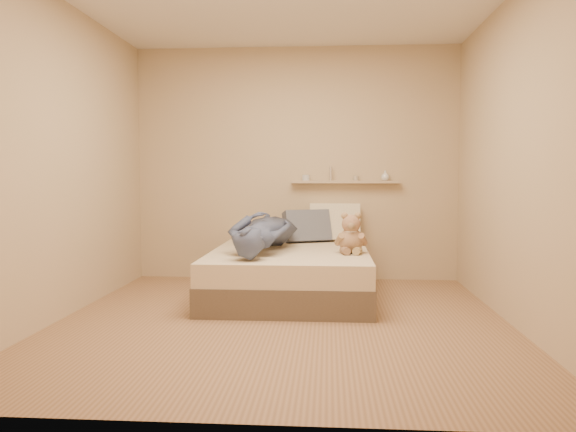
# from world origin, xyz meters

# --- Properties ---
(room) EXTENTS (3.80, 3.80, 3.80)m
(room) POSITION_xyz_m (0.00, 0.00, 1.30)
(room) COLOR #99724F
(room) RESTS_ON ground
(bed) EXTENTS (1.50, 1.90, 0.45)m
(bed) POSITION_xyz_m (0.00, 0.93, 0.22)
(bed) COLOR brown
(bed) RESTS_ON floor
(game_console) EXTENTS (0.21, 0.14, 0.07)m
(game_console) POSITION_xyz_m (-0.32, 0.44, 0.62)
(game_console) COLOR silver
(game_console) RESTS_ON bed
(teddy_bear) EXTENTS (0.32, 0.30, 0.38)m
(teddy_bear) POSITION_xyz_m (0.58, 0.75, 0.61)
(teddy_bear) COLOR #A97A5C
(teddy_bear) RESTS_ON bed
(dark_plush) EXTENTS (0.16, 0.16, 0.25)m
(dark_plush) POSITION_xyz_m (-0.44, 1.36, 0.56)
(dark_plush) COLOR black
(dark_plush) RESTS_ON bed
(pillow_cream) EXTENTS (0.55, 0.27, 0.43)m
(pillow_cream) POSITION_xyz_m (0.44, 1.76, 0.65)
(pillow_cream) COLOR beige
(pillow_cream) RESTS_ON bed
(pillow_grey) EXTENTS (0.55, 0.42, 0.37)m
(pillow_grey) POSITION_xyz_m (0.14, 1.62, 0.62)
(pillow_grey) COLOR slate
(pillow_grey) RESTS_ON bed
(person) EXTENTS (0.73, 1.62, 0.38)m
(person) POSITION_xyz_m (-0.25, 0.90, 0.64)
(person) COLOR #434C6A
(person) RESTS_ON bed
(wall_shelf) EXTENTS (1.20, 0.12, 0.03)m
(wall_shelf) POSITION_xyz_m (0.55, 1.84, 1.10)
(wall_shelf) COLOR tan
(wall_shelf) RESTS_ON wall_back
(shelf_bottles) EXTENTS (0.97, 0.10, 0.15)m
(shelf_bottles) POSITION_xyz_m (0.65, 1.84, 1.16)
(shelf_bottles) COLOR silver
(shelf_bottles) RESTS_ON wall_shelf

